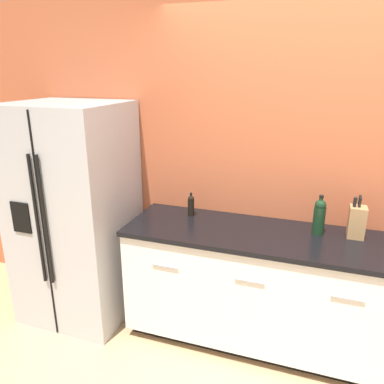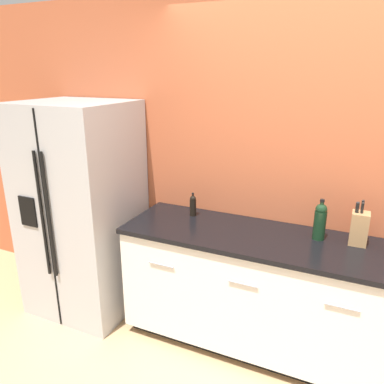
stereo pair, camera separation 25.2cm
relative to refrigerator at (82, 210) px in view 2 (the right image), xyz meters
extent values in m
cube|color=#BC5B38|center=(1.90, 0.42, 0.40)|extent=(10.00, 0.05, 2.60)
cube|color=black|center=(1.81, 0.11, -0.86)|extent=(2.49, 0.54, 0.09)
cube|color=white|center=(1.81, 0.07, -0.41)|extent=(2.53, 0.62, 0.80)
cube|color=black|center=(1.81, 0.06, 0.01)|extent=(2.55, 0.64, 0.03)
cylinder|color=#99999E|center=(0.90, -0.25, -0.19)|extent=(0.20, 0.01, 0.01)
cylinder|color=#99999E|center=(1.51, -0.25, -0.19)|extent=(0.20, 0.01, 0.01)
cylinder|color=#99999E|center=(2.11, -0.25, -0.19)|extent=(0.20, 0.01, 0.01)
cube|color=#B2B2B5|center=(0.00, 0.00, 0.00)|extent=(0.86, 0.77, 1.81)
cube|color=black|center=(0.00, -0.39, 0.00)|extent=(0.01, 0.01, 1.77)
cylinder|color=black|center=(-0.03, -0.40, 0.09)|extent=(0.02, 0.02, 0.99)
cylinder|color=black|center=(0.04, -0.40, 0.09)|extent=(0.02, 0.02, 0.99)
cube|color=black|center=(-0.19, -0.39, 0.09)|extent=(0.16, 0.01, 0.24)
cube|color=#A87A4C|center=(2.15, 0.21, 0.14)|extent=(0.11, 0.11, 0.22)
cylinder|color=black|center=(2.12, 0.23, 0.28)|extent=(0.02, 0.03, 0.06)
cylinder|color=black|center=(2.12, 0.19, 0.29)|extent=(0.02, 0.04, 0.08)
cylinder|color=black|center=(2.15, 0.23, 0.29)|extent=(0.02, 0.03, 0.08)
cylinder|color=black|center=(2.15, 0.19, 0.29)|extent=(0.02, 0.03, 0.08)
cylinder|color=black|center=(1.90, 0.19, 0.13)|extent=(0.08, 0.08, 0.20)
sphere|color=black|center=(1.90, 0.19, 0.24)|extent=(0.08, 0.08, 0.08)
cylinder|color=black|center=(1.90, 0.19, 0.26)|extent=(0.03, 0.03, 0.07)
cylinder|color=black|center=(1.90, 0.19, 0.30)|extent=(0.03, 0.03, 0.02)
cylinder|color=black|center=(0.94, 0.22, 0.09)|extent=(0.05, 0.05, 0.13)
sphere|color=black|center=(0.94, 0.22, 0.17)|extent=(0.05, 0.05, 0.05)
cylinder|color=black|center=(0.94, 0.22, 0.18)|extent=(0.02, 0.02, 0.05)
cylinder|color=black|center=(0.94, 0.22, 0.21)|extent=(0.02, 0.02, 0.01)
camera|label=1|loc=(1.85, -2.41, 1.14)|focal=35.00mm
camera|label=2|loc=(2.09, -2.32, 1.14)|focal=35.00mm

